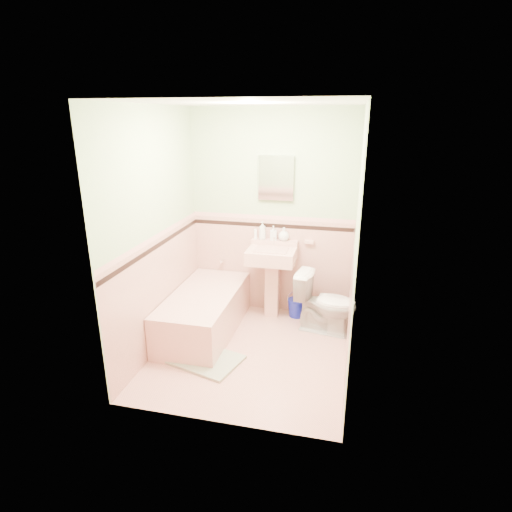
% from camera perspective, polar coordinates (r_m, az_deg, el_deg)
% --- Properties ---
extents(floor, '(2.20, 2.20, 0.00)m').
position_cam_1_polar(floor, '(4.55, -0.74, -13.02)').
color(floor, '#DB9D8F').
rests_on(floor, ground).
extents(ceiling, '(2.20, 2.20, 0.00)m').
position_cam_1_polar(ceiling, '(3.88, -0.90, 20.28)').
color(ceiling, white).
rests_on(ceiling, ground).
extents(wall_back, '(2.50, 0.00, 2.50)m').
position_cam_1_polar(wall_back, '(5.08, 2.20, 5.67)').
color(wall_back, beige).
rests_on(wall_back, ground).
extents(wall_front, '(2.50, 0.00, 2.50)m').
position_cam_1_polar(wall_front, '(3.04, -5.82, -3.45)').
color(wall_front, beige).
rests_on(wall_front, ground).
extents(wall_left, '(0.00, 2.50, 2.50)m').
position_cam_1_polar(wall_left, '(4.38, -13.63, 3.04)').
color(wall_left, beige).
rests_on(wall_left, ground).
extents(wall_right, '(0.00, 2.50, 2.50)m').
position_cam_1_polar(wall_right, '(3.93, 13.50, 1.26)').
color(wall_right, beige).
rests_on(wall_right, ground).
extents(wainscot_back, '(2.00, 0.00, 2.00)m').
position_cam_1_polar(wainscot_back, '(5.25, 2.09, -1.29)').
color(wainscot_back, '#DEA295').
rests_on(wainscot_back, ground).
extents(wainscot_front, '(2.00, 0.00, 2.00)m').
position_cam_1_polar(wainscot_front, '(3.35, -5.38, -13.74)').
color(wainscot_front, '#DEA295').
rests_on(wainscot_front, ground).
extents(wainscot_left, '(0.00, 2.20, 2.20)m').
position_cam_1_polar(wainscot_left, '(4.59, -12.88, -4.81)').
color(wainscot_left, '#DEA295').
rests_on(wainscot_left, ground).
extents(wainscot_right, '(0.00, 2.20, 2.20)m').
position_cam_1_polar(wainscot_right, '(4.16, 12.66, -7.30)').
color(wainscot_right, '#DEA295').
rests_on(wainscot_right, ground).
extents(accent_back, '(2.00, 0.00, 2.00)m').
position_cam_1_polar(accent_back, '(5.09, 2.14, 4.20)').
color(accent_back, black).
rests_on(accent_back, ground).
extents(accent_front, '(2.00, 0.00, 2.00)m').
position_cam_1_polar(accent_front, '(3.11, -5.64, -5.55)').
color(accent_front, black).
rests_on(accent_front, ground).
extents(accent_left, '(0.00, 2.20, 2.20)m').
position_cam_1_polar(accent_left, '(4.41, -13.29, 1.40)').
color(accent_left, black).
rests_on(accent_left, ground).
extents(accent_right, '(0.00, 2.20, 2.20)m').
position_cam_1_polar(accent_right, '(3.97, 13.10, -0.51)').
color(accent_right, black).
rests_on(accent_right, ground).
extents(cap_back, '(2.00, 0.00, 2.00)m').
position_cam_1_polar(cap_back, '(5.07, 2.16, 5.29)').
color(cap_back, '#DB9C95').
rests_on(cap_back, ground).
extents(cap_front, '(2.00, 0.00, 2.00)m').
position_cam_1_polar(cap_front, '(3.07, -5.70, -3.85)').
color(cap_front, '#DB9C95').
rests_on(cap_front, ground).
extents(cap_left, '(0.00, 2.20, 2.20)m').
position_cam_1_polar(cap_left, '(4.38, -13.39, 2.65)').
color(cap_left, '#DB9C95').
rests_on(cap_left, ground).
extents(cap_right, '(0.00, 2.20, 2.20)m').
position_cam_1_polar(cap_right, '(3.94, 13.20, 0.86)').
color(cap_right, '#DB9C95').
rests_on(cap_right, ground).
extents(bathtub, '(0.70, 1.50, 0.45)m').
position_cam_1_polar(bathtub, '(4.88, -7.06, -7.81)').
color(bathtub, '#D6A094').
rests_on(bathtub, floor).
extents(tub_faucet, '(0.04, 0.12, 0.04)m').
position_cam_1_polar(tub_faucet, '(5.36, -4.62, -0.60)').
color(tub_faucet, silver).
rests_on(tub_faucet, wall_back).
extents(sink, '(0.57, 0.48, 0.89)m').
position_cam_1_polar(sink, '(5.09, 2.12, -3.82)').
color(sink, '#D6A094').
rests_on(sink, floor).
extents(sink_faucet, '(0.02, 0.02, 0.10)m').
position_cam_1_polar(sink_faucet, '(5.05, 2.50, 2.07)').
color(sink_faucet, silver).
rests_on(sink_faucet, sink).
extents(medicine_cabinet, '(0.41, 0.04, 0.52)m').
position_cam_1_polar(medicine_cabinet, '(4.96, 2.77, 10.63)').
color(medicine_cabinet, white).
rests_on(medicine_cabinet, wall_back).
extents(soap_dish, '(0.11, 0.06, 0.04)m').
position_cam_1_polar(soap_dish, '(5.05, 7.31, 1.93)').
color(soap_dish, '#D6A094').
rests_on(soap_dish, wall_back).
extents(soap_bottle_left, '(0.10, 0.10, 0.22)m').
position_cam_1_polar(soap_bottle_left, '(5.09, 0.88, 3.53)').
color(soap_bottle_left, '#B2B2B2').
rests_on(soap_bottle_left, sink).
extents(soap_bottle_mid, '(0.09, 0.09, 0.17)m').
position_cam_1_polar(soap_bottle_mid, '(5.07, 2.39, 3.18)').
color(soap_bottle_mid, '#B2B2B2').
rests_on(soap_bottle_mid, sink).
extents(soap_bottle_right, '(0.16, 0.16, 0.16)m').
position_cam_1_polar(soap_bottle_right, '(5.05, 3.84, 3.02)').
color(soap_bottle_right, '#B2B2B2').
rests_on(soap_bottle_right, sink).
extents(tube, '(0.04, 0.04, 0.12)m').
position_cam_1_polar(tube, '(5.12, -0.07, 3.04)').
color(tube, white).
rests_on(tube, sink).
extents(toilet, '(0.75, 0.50, 0.71)m').
position_cam_1_polar(toilet, '(4.87, 9.57, -6.37)').
color(toilet, white).
rests_on(toilet, floor).
extents(bucket, '(0.30, 0.30, 0.23)m').
position_cam_1_polar(bucket, '(5.26, 5.60, -7.07)').
color(bucket, '#131CA7').
rests_on(bucket, floor).
extents(bath_mat, '(0.86, 0.69, 0.03)m').
position_cam_1_polar(bath_mat, '(4.45, -7.28, -13.79)').
color(bath_mat, '#97A085').
rests_on(bath_mat, floor).
extents(shoe, '(0.16, 0.11, 0.06)m').
position_cam_1_polar(shoe, '(4.39, -7.09, -13.54)').
color(shoe, '#BF1E59').
rests_on(shoe, bath_mat).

